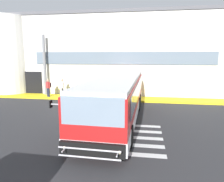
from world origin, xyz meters
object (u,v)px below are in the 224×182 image
at_px(safety_bollard_yellow, 137,98).
at_px(passenger_near_column, 48,87).
at_px(entry_support_column, 45,65).
at_px(bus_main_foreground, 117,99).
at_px(passenger_by_doorway, 62,87).

bearing_deg(safety_bollard_yellow, passenger_near_column, 175.21).
bearing_deg(entry_support_column, passenger_near_column, -53.33).
height_order(entry_support_column, bus_main_foreground, entry_support_column).
xyz_separation_m(entry_support_column, passenger_near_column, (0.82, -1.09, -1.99)).
height_order(bus_main_foreground, passenger_near_column, bus_main_foreground).
distance_m(entry_support_column, passenger_by_doorway, 2.95).
bearing_deg(passenger_by_doorway, passenger_near_column, -160.42).
bearing_deg(passenger_near_column, safety_bollard_yellow, -4.79).
relative_size(bus_main_foreground, passenger_near_column, 7.03).
bearing_deg(safety_bollard_yellow, passenger_by_doorway, 170.97).
relative_size(passenger_near_column, safety_bollard_yellow, 1.86).
xyz_separation_m(entry_support_column, bus_main_foreground, (8.17, -6.87, -1.77)).
relative_size(entry_support_column, bus_main_foreground, 0.50).
height_order(entry_support_column, passenger_near_column, entry_support_column).
relative_size(entry_support_column, passenger_near_column, 3.53).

